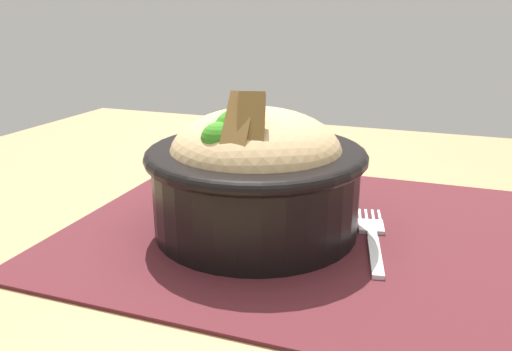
# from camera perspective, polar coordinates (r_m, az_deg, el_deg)

# --- Properties ---
(table) EXTENTS (1.13, 0.88, 0.72)m
(table) POSITION_cam_1_polar(r_m,az_deg,el_deg) (0.49, 7.97, -14.83)
(table) COLOR #99754C
(table) RESTS_ON ground_plane
(placemat) EXTENTS (0.40, 0.34, 0.00)m
(placemat) POSITION_cam_1_polar(r_m,az_deg,el_deg) (0.45, 5.08, -6.21)
(placemat) COLOR #47191E
(placemat) RESTS_ON table
(bowl) EXTENTS (0.20, 0.20, 0.13)m
(bowl) POSITION_cam_1_polar(r_m,az_deg,el_deg) (0.43, -0.05, 0.40)
(bowl) COLOR black
(bowl) RESTS_ON placemat
(fork) EXTENTS (0.04, 0.13, 0.00)m
(fork) POSITION_cam_1_polar(r_m,az_deg,el_deg) (0.44, 13.10, -6.75)
(fork) COLOR silver
(fork) RESTS_ON placemat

